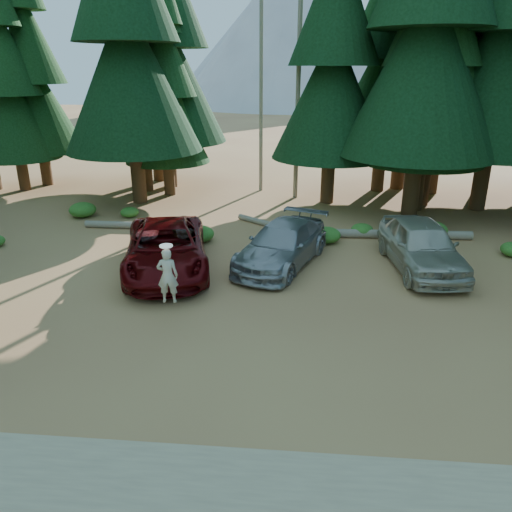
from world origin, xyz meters
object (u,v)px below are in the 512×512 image
(red_pickup, at_px, (166,248))
(silver_minivan_right, at_px, (422,245))
(silver_minivan_center, at_px, (282,245))
(frisbee_player, at_px, (168,275))
(log_mid, at_px, (264,223))
(log_right, at_px, (403,234))
(log_left, at_px, (133,225))

(red_pickup, xyz_separation_m, silver_minivan_right, (8.85, 0.93, 0.05))
(silver_minivan_right, bearing_deg, silver_minivan_center, 173.68)
(silver_minivan_center, bearing_deg, frisbee_player, -103.37)
(frisbee_player, distance_m, log_mid, 9.29)
(log_mid, bearing_deg, silver_minivan_center, -40.52)
(red_pickup, distance_m, silver_minivan_center, 4.09)
(silver_minivan_center, distance_m, silver_minivan_right, 4.87)
(silver_minivan_right, distance_m, log_right, 3.36)
(log_left, xyz_separation_m, log_right, (11.61, -0.31, 0.03))
(frisbee_player, bearing_deg, log_right, -141.49)
(red_pickup, distance_m, log_mid, 6.28)
(red_pickup, relative_size, log_mid, 1.95)
(frisbee_player, bearing_deg, silver_minivan_center, -129.98)
(frisbee_player, xyz_separation_m, log_left, (-3.72, 8.05, -1.17))
(log_mid, distance_m, log_right, 6.00)
(log_mid, bearing_deg, silver_minivan_right, -0.43)
(log_mid, bearing_deg, log_right, 25.44)
(red_pickup, bearing_deg, silver_minivan_center, -0.98)
(silver_minivan_center, relative_size, log_right, 0.92)
(silver_minivan_center, xyz_separation_m, silver_minivan_right, (4.87, 0.02, 0.13))
(log_mid, bearing_deg, red_pickup, -81.38)
(red_pickup, relative_size, silver_minivan_right, 1.15)
(red_pickup, bearing_deg, log_right, 11.64)
(red_pickup, height_order, silver_minivan_right, silver_minivan_right)
(red_pickup, xyz_separation_m, log_right, (8.88, 4.22, -0.64))
(silver_minivan_right, height_order, log_mid, silver_minivan_right)
(red_pickup, xyz_separation_m, silver_minivan_center, (3.98, 0.90, -0.08))
(silver_minivan_center, relative_size, log_mid, 1.70)
(silver_minivan_center, xyz_separation_m, log_mid, (-0.97, 4.56, -0.62))
(silver_minivan_center, xyz_separation_m, log_left, (-6.71, 3.63, -0.60))
(frisbee_player, xyz_separation_m, log_mid, (2.02, 8.99, -1.20))
(silver_minivan_right, distance_m, frisbee_player, 9.03)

